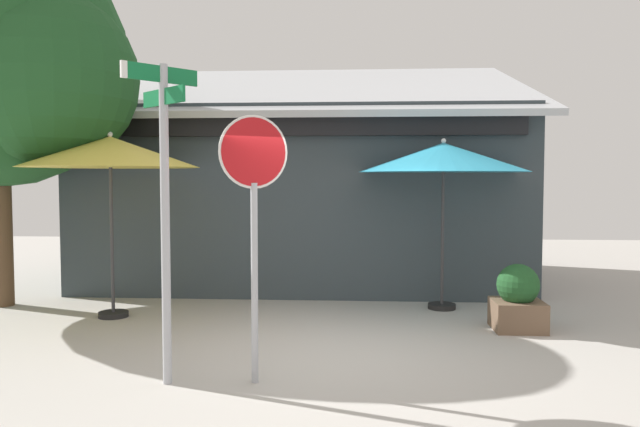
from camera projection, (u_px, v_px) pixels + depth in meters
ground_plane at (333, 358)px, 7.20m from camera, size 28.00×28.00×0.10m
cafe_building at (307, 193)px, 12.74m from camera, size 8.76×5.49×4.80m
street_sign_post at (165, 194)px, 6.04m from camera, size 0.60×0.63×3.21m
stop_sign at (254, 199)px, 6.08m from camera, size 0.63×0.39×2.71m
patio_umbrella_mustard_left at (110, 153)px, 8.97m from camera, size 2.61×2.61×2.77m
patio_umbrella_teal_center at (443, 158)px, 9.55m from camera, size 2.68×2.68×2.71m
shade_tree at (7, 64)px, 9.59m from camera, size 4.51×4.11×6.05m
sidewalk_planter at (518, 300)px, 8.32m from camera, size 0.67×0.67×0.91m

